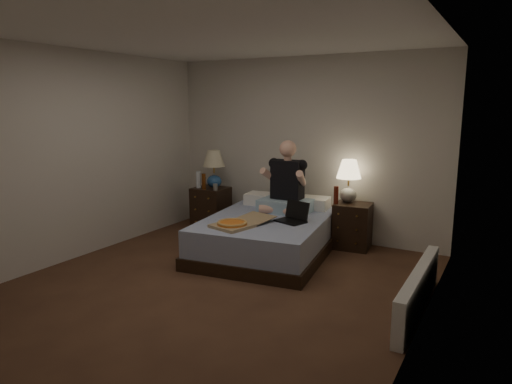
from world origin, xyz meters
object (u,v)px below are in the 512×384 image
Objects in this scene: person at (286,177)px; radiator at (418,291)px; lamp_left at (214,169)px; nightstand_right at (352,226)px; beer_bottle_right at (336,195)px; bed at (267,236)px; soda_can at (215,187)px; pizza_box at (232,224)px; beer_bottle_left at (204,181)px; laptop at (290,212)px; water_bottle at (198,180)px; lamp_right at (349,181)px; nightstand_left at (211,208)px.

person is 2.36m from radiator.
radiator is at bearing -24.17° from lamp_left.
lamp_left is 0.60× the size of person.
nightstand_right is 0.64× the size of person.
beer_bottle_right is at bearing 20.81° from person.
soda_can is at bearing 148.45° from bed.
pizza_box is 2.12m from radiator.
radiator is (2.09, -0.17, -0.31)m from pizza_box.
beer_bottle_right is (1.98, 0.15, -0.04)m from beer_bottle_left.
soda_can is 0.06× the size of radiator.
radiator is (3.28, -1.27, -0.54)m from beer_bottle_left.
pizza_box is at bearing -110.18° from bed.
radiator is at bearing -6.32° from laptop.
beer_bottle_right is 0.25× the size of person.
water_bottle is at bearing -144.10° from lamp_left.
beer_bottle_right is 1.99m from radiator.
pizza_box is at bearing -42.68° from beer_bottle_left.
pizza_box is (1.13, -1.28, -0.40)m from lamp_left.
radiator is at bearing -52.95° from lamp_right.
lamp_right is at bearing 127.05° from radiator.
bed is at bearing -98.40° from person.
beer_bottle_right reaches higher than pizza_box.
pizza_box is (-0.13, -0.60, 0.27)m from bed.
bed is 18.74× the size of soda_can.
laptop reaches higher than pizza_box.
beer_bottle_left is (-0.06, -0.17, -0.17)m from lamp_left.
person is (1.38, -0.09, 0.19)m from beer_bottle_left.
soda_can reaches higher than pizza_box.
soda_can is at bearing 175.29° from person.
nightstand_right is at bearing 6.95° from beer_bottle_left.
person is at bearing -161.44° from nightstand_right.
nightstand_right is 2.36m from water_bottle.
nightstand_right is 1.06× the size of lamp_left.
lamp_right is 1.01m from laptop.
water_bottle is 1.09× the size of beer_bottle_right.
person is at bearing -3.83° from beer_bottle_left.
lamp_left is 1.65× the size of laptop.
bed is 3.35× the size of lamp_right.
laptop reaches higher than nightstand_right.
beer_bottle_right reaches higher than laptop.
nightstand_left is at bearing 146.19° from bed.
nightstand_right is 2.24m from beer_bottle_left.
lamp_left is 2.02m from lamp_right.
beer_bottle_left is (-0.21, 0.01, 0.06)m from soda_can.
lamp_left is 1.79m from laptop.
water_bottle is at bearing 179.16° from laptop.
nightstand_right is 1.74× the size of laptop.
lamp_left is at bearing 173.01° from laptop.
soda_can is (-1.87, -0.33, -0.19)m from lamp_right.
lamp_right is (2.02, 0.15, -0.04)m from lamp_left.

